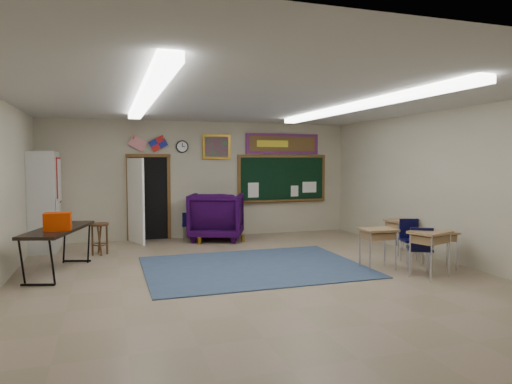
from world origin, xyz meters
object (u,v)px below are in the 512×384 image
object	(u,v)px
folding_table	(59,248)
wooden_stool	(100,239)
student_desk_front_left	(378,247)
student_desk_front_right	(401,235)
wingback_armchair	(217,216)

from	to	relation	value
folding_table	wooden_stool	bearing A→B (deg)	81.12
folding_table	student_desk_front_left	bearing A→B (deg)	1.11
student_desk_front_right	wooden_stool	size ratio (longest dim) A/B	1.10
folding_table	wooden_stool	size ratio (longest dim) A/B	3.04
student_desk_front_left	wooden_stool	xyz separation A→B (m)	(-4.89, 2.92, -0.07)
folding_table	wooden_stool	distance (m)	1.56
student_desk_front_left	student_desk_front_right	bearing A→B (deg)	43.09
student_desk_front_right	folding_table	bearing A→B (deg)	166.52
wingback_armchair	folding_table	distance (m)	4.25
wingback_armchair	student_desk_front_left	xyz separation A→B (m)	(2.11, -3.99, -0.18)
wingback_armchair	student_desk_front_right	world-z (taller)	wingback_armchair
wooden_stool	folding_table	bearing A→B (deg)	-115.17
student_desk_front_right	wooden_stool	bearing A→B (deg)	153.46
wingback_armchair	folding_table	size ratio (longest dim) A/B	0.64
student_desk_front_right	student_desk_front_left	bearing A→B (deg)	-149.53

